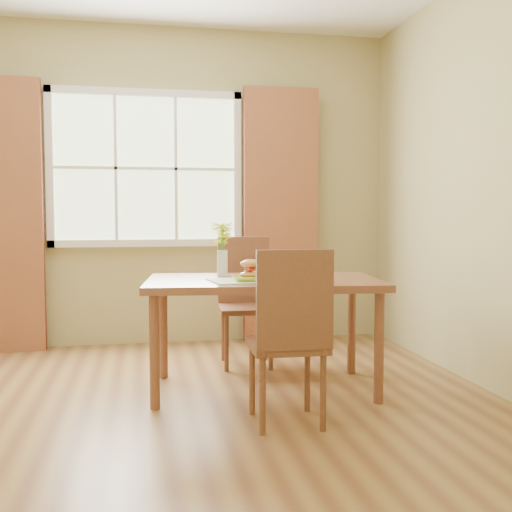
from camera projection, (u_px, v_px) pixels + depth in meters
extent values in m
cube|color=olive|center=(152.00, 416.00, 3.33)|extent=(4.20, 3.80, 0.02)
cube|color=tan|center=(146.00, 187.00, 5.11)|extent=(4.20, 0.02, 2.70)
cube|color=tan|center=(158.00, 111.00, 1.36)|extent=(4.20, 0.02, 2.70)
cube|color=tan|center=(502.00, 175.00, 3.63)|extent=(0.02, 3.80, 2.70)
cube|color=beige|center=(146.00, 169.00, 5.07)|extent=(1.50, 0.02, 1.20)
cube|color=white|center=(145.00, 92.00, 4.99)|extent=(1.62, 0.04, 0.06)
cube|color=white|center=(147.00, 243.00, 5.08)|extent=(1.62, 0.04, 0.06)
cube|color=white|center=(49.00, 167.00, 4.89)|extent=(0.06, 0.04, 1.32)
cube|color=white|center=(237.00, 170.00, 5.18)|extent=(0.06, 0.04, 1.32)
cube|color=white|center=(146.00, 168.00, 5.04)|extent=(1.50, 0.03, 0.02)
cube|color=maroon|center=(1.00, 216.00, 4.78)|extent=(0.65, 0.08, 2.20)
cube|color=maroon|center=(281.00, 216.00, 5.21)|extent=(0.65, 0.08, 2.20)
cube|color=brown|center=(263.00, 282.00, 3.77)|extent=(1.53, 0.97, 0.05)
cylinder|color=brown|center=(155.00, 352.00, 3.41)|extent=(0.06, 0.06, 0.66)
cylinder|color=brown|center=(379.00, 348.00, 3.51)|extent=(0.06, 0.06, 0.66)
cylinder|color=brown|center=(163.00, 329.00, 4.08)|extent=(0.06, 0.06, 0.66)
cylinder|color=brown|center=(352.00, 326.00, 4.18)|extent=(0.06, 0.06, 0.66)
cube|color=brown|center=(286.00, 345.00, 3.18)|extent=(0.40, 0.40, 0.04)
cube|color=brown|center=(294.00, 300.00, 2.99)|extent=(0.39, 0.04, 0.50)
cylinder|color=brown|center=(262.00, 396.00, 3.01)|extent=(0.03, 0.03, 0.40)
cylinder|color=brown|center=(323.00, 393.00, 3.07)|extent=(0.03, 0.03, 0.40)
cylinder|color=brown|center=(252.00, 379.00, 3.32)|extent=(0.03, 0.03, 0.40)
cylinder|color=brown|center=(307.00, 376.00, 3.38)|extent=(0.03, 0.03, 0.40)
cube|color=brown|center=(246.00, 309.00, 4.39)|extent=(0.42, 0.42, 0.04)
cube|color=brown|center=(244.00, 270.00, 4.55)|extent=(0.39, 0.06, 0.50)
cylinder|color=brown|center=(227.00, 343.00, 4.23)|extent=(0.03, 0.03, 0.40)
cylinder|color=brown|center=(271.00, 342.00, 4.27)|extent=(0.03, 0.03, 0.40)
cylinder|color=brown|center=(223.00, 335.00, 4.55)|extent=(0.03, 0.03, 0.40)
cylinder|color=brown|center=(265.00, 333.00, 4.59)|extent=(0.03, 0.03, 0.40)
cube|color=#BABFA1|center=(247.00, 280.00, 3.66)|extent=(0.49, 0.39, 0.01)
cube|color=#95B92E|center=(255.00, 279.00, 3.66)|extent=(0.28, 0.28, 0.01)
ellipsoid|color=#E69C4E|center=(251.00, 274.00, 3.66)|extent=(0.16, 0.12, 0.04)
ellipsoid|color=#4C8C2D|center=(259.00, 272.00, 3.65)|extent=(0.08, 0.06, 0.01)
cylinder|color=red|center=(251.00, 269.00, 3.66)|extent=(0.08, 0.08, 0.01)
cylinder|color=red|center=(255.00, 268.00, 3.67)|extent=(0.07, 0.07, 0.01)
ellipsoid|color=#E69C4E|center=(252.00, 263.00, 3.66)|extent=(0.16, 0.12, 0.05)
cylinder|color=silver|center=(300.00, 270.00, 3.67)|extent=(0.08, 0.08, 0.13)
cylinder|color=silver|center=(300.00, 272.00, 3.67)|extent=(0.07, 0.07, 0.11)
cylinder|color=silver|center=(222.00, 263.00, 3.90)|extent=(0.07, 0.07, 0.17)
cylinder|color=silver|center=(222.00, 270.00, 3.91)|extent=(0.06, 0.06, 0.09)
cylinder|color=#3D7028|center=(222.00, 252.00, 3.90)|extent=(0.01, 0.01, 0.33)
cylinder|color=#3D7028|center=(224.00, 256.00, 3.90)|extent=(0.01, 0.01, 0.27)
cylinder|color=#3D7028|center=(221.00, 259.00, 3.91)|extent=(0.01, 0.01, 0.23)
cylinder|color=#3D7028|center=(223.00, 254.00, 3.91)|extent=(0.01, 0.01, 0.30)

